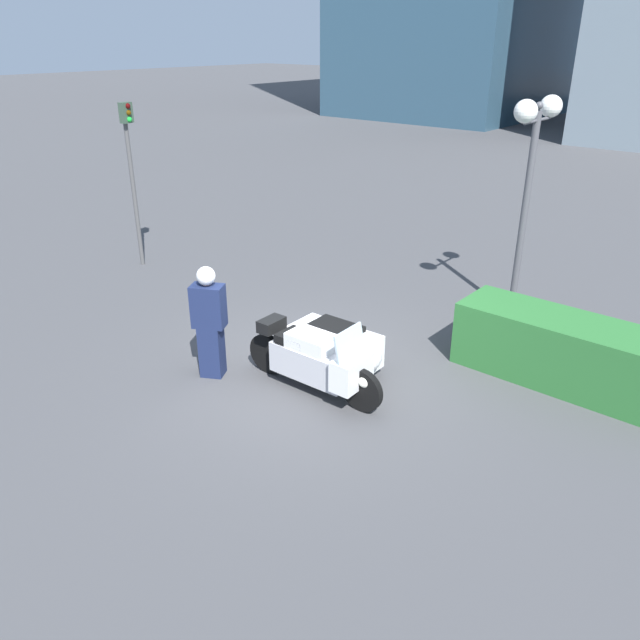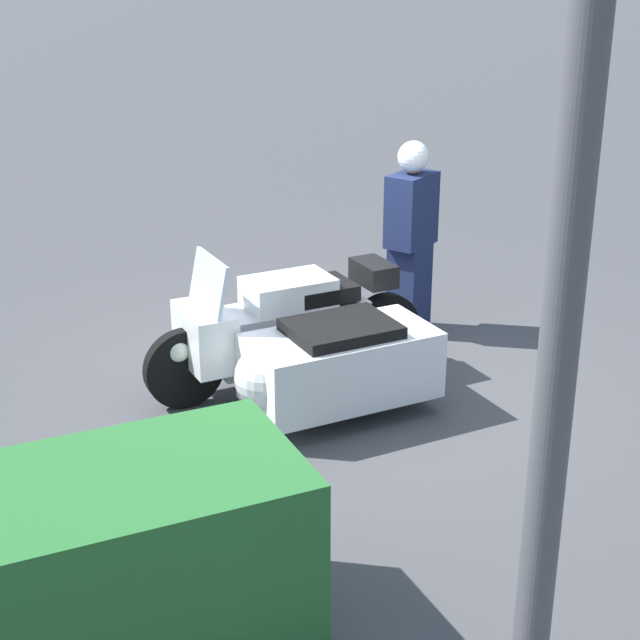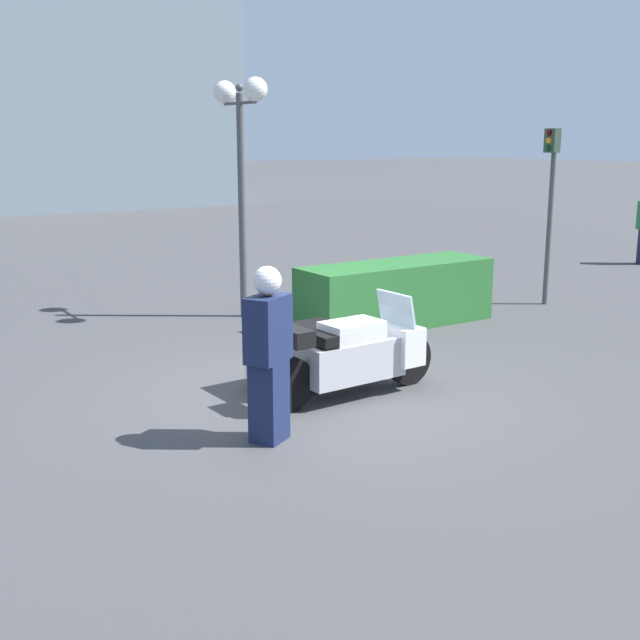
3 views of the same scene
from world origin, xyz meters
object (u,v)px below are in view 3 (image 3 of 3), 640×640
Objects in this scene: police_motorcycle at (335,351)px; twin_lamp_post at (240,131)px; traffic_light_near at (550,189)px; hedge_bush_curbside at (396,294)px; officer_rider at (268,350)px.

twin_lamp_post is (0.99, 4.05, 2.51)m from police_motorcycle.
traffic_light_near is at bearing 16.72° from police_motorcycle.
hedge_bush_curbside is 3.53m from traffic_light_near.
hedge_bush_curbside is (2.66, 2.17, 0.04)m from police_motorcycle.
traffic_light_near is (7.29, 2.96, 1.11)m from officer_rider.
twin_lamp_post is at bearing 131.66° from hedge_bush_curbside.
hedge_bush_curbside is at bearing 3.45° from traffic_light_near.
police_motorcycle is at bearing 25.64° from traffic_light_near.
hedge_bush_curbside is (4.11, 3.15, -0.41)m from officer_rider.
officer_rider is 5.96m from twin_lamp_post.
officer_rider is at bearing 28.99° from traffic_light_near.
officer_rider is at bearing -142.53° from hedge_bush_curbside.
hedge_bush_curbside is 1.06× the size of traffic_light_near.
twin_lamp_post is 1.24× the size of traffic_light_near.
officer_rider is (-1.45, -0.97, 0.45)m from police_motorcycle.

